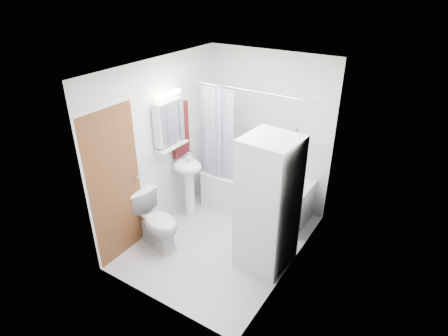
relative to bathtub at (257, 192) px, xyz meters
The scene contains 20 objects.
floor 0.98m from the bathtub, 93.10° to the right, with size 2.60×2.60×0.00m, color silver.
room_walls 1.47m from the bathtub, 93.10° to the right, with size 2.60×2.60×2.60m.
wainscot 0.68m from the bathtub, 94.54° to the right, with size 1.98×2.58×2.58m.
door 1.90m from the bathtub, 124.22° to the right, with size 0.05×2.00×2.00m.
bathtub is the anchor object (origin of this frame).
tub_spout 0.71m from the bathtub, 58.78° to the left, with size 0.04×0.04×0.12m, color silver.
curtain_rod 1.69m from the bathtub, 90.00° to the right, with size 0.02×0.02×1.79m, color silver.
shower_curtain 1.10m from the bathtub, 148.32° to the right, with size 0.55×0.02×1.45m.
sink 1.10m from the bathtub, 140.61° to the right, with size 0.44×0.37×1.04m.
medicine_cabinet 1.76m from the bathtub, 139.34° to the right, with size 0.13×0.50×0.71m.
shelf 1.52m from the bathtub, 138.89° to the right, with size 0.18×0.54×0.03m, color silver.
shower_caddy 0.91m from the bathtub, 52.00° to the left, with size 0.22×0.06×0.02m, color silver.
towel 1.52m from the bathtub, 150.90° to the right, with size 0.07×0.34×0.81m.
washer_dryer 1.26m from the bathtub, 56.72° to the right, with size 0.66×0.65×1.73m.
toilet 1.63m from the bathtub, 118.26° to the right, with size 0.43×0.76×0.75m, color white.
soap_pump 1.18m from the bathtub, 138.59° to the right, with size 0.08×0.17×0.08m, color gray.
shelf_bottle 1.63m from the bathtub, 134.09° to the right, with size 0.07×0.18×0.07m, color gray.
shelf_cup 1.49m from the bathtub, 143.32° to the right, with size 0.10×0.09×0.10m, color gray.
shampoo_a 0.99m from the bathtub, 46.83° to the left, with size 0.13×0.17×0.13m, color gray.
shampoo_b 1.01m from the bathtub, 37.29° to the left, with size 0.08×0.21×0.08m, color #2A67A9.
Camera 1 is at (2.25, -3.50, 3.33)m, focal length 30.00 mm.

